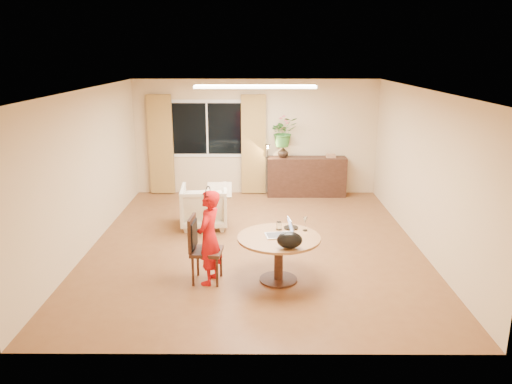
% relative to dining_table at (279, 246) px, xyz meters
% --- Properties ---
extents(floor, '(6.50, 6.50, 0.00)m').
position_rel_dining_table_xyz_m(floor, '(-0.35, 1.42, -0.53)').
color(floor, brown).
rests_on(floor, ground).
extents(ceiling, '(6.50, 6.50, 0.00)m').
position_rel_dining_table_xyz_m(ceiling, '(-0.35, 1.42, 2.07)').
color(ceiling, white).
rests_on(ceiling, wall_back).
extents(wall_back, '(5.50, 0.00, 5.50)m').
position_rel_dining_table_xyz_m(wall_back, '(-0.35, 4.67, 0.77)').
color(wall_back, '#D6BB8B').
rests_on(wall_back, floor).
extents(wall_left, '(0.00, 6.50, 6.50)m').
position_rel_dining_table_xyz_m(wall_left, '(-3.10, 1.42, 0.77)').
color(wall_left, '#D6BB8B').
rests_on(wall_left, floor).
extents(wall_right, '(0.00, 6.50, 6.50)m').
position_rel_dining_table_xyz_m(wall_right, '(2.40, 1.42, 0.77)').
color(wall_right, '#D6BB8B').
rests_on(wall_right, floor).
extents(window, '(1.70, 0.03, 1.30)m').
position_rel_dining_table_xyz_m(window, '(-1.45, 4.65, 0.97)').
color(window, white).
rests_on(window, wall_back).
extents(curtain_left, '(0.55, 0.08, 2.25)m').
position_rel_dining_table_xyz_m(curtain_left, '(-2.50, 4.58, 0.62)').
color(curtain_left, brown).
rests_on(curtain_left, wall_back).
extents(curtain_right, '(0.55, 0.08, 2.25)m').
position_rel_dining_table_xyz_m(curtain_right, '(-0.40, 4.58, 0.62)').
color(curtain_right, brown).
rests_on(curtain_right, wall_back).
extents(ceiling_panel, '(2.20, 0.35, 0.05)m').
position_rel_dining_table_xyz_m(ceiling_panel, '(-0.35, 2.62, 2.04)').
color(ceiling_panel, white).
rests_on(ceiling_panel, ceiling).
extents(dining_table, '(1.18, 1.18, 0.67)m').
position_rel_dining_table_xyz_m(dining_table, '(0.00, 0.00, 0.00)').
color(dining_table, brown).
rests_on(dining_table, floor).
extents(dining_chair, '(0.50, 0.46, 0.96)m').
position_rel_dining_table_xyz_m(dining_chair, '(-1.02, -0.02, -0.04)').
color(dining_chair, black).
rests_on(dining_chair, floor).
extents(child, '(0.56, 0.45, 1.36)m').
position_rel_dining_table_xyz_m(child, '(-0.98, -0.05, 0.15)').
color(child, red).
rests_on(child, floor).
extents(laptop, '(0.43, 0.32, 0.26)m').
position_rel_dining_table_xyz_m(laptop, '(-0.00, 0.03, 0.27)').
color(laptop, '#B7B7BC').
rests_on(laptop, dining_table).
extents(tumbler, '(0.09, 0.09, 0.12)m').
position_rel_dining_table_xyz_m(tumbler, '(0.01, 0.29, 0.20)').
color(tumbler, white).
rests_on(tumbler, dining_table).
extents(wine_glass, '(0.09, 0.09, 0.21)m').
position_rel_dining_table_xyz_m(wine_glass, '(0.39, 0.25, 0.25)').
color(wine_glass, white).
rests_on(wine_glass, dining_table).
extents(pot_lid, '(0.23, 0.23, 0.03)m').
position_rel_dining_table_xyz_m(pot_lid, '(0.19, 0.35, 0.16)').
color(pot_lid, white).
rests_on(pot_lid, dining_table).
extents(handbag, '(0.38, 0.29, 0.23)m').
position_rel_dining_table_xyz_m(handbag, '(0.12, -0.43, 0.26)').
color(handbag, black).
rests_on(handbag, dining_table).
extents(armchair, '(0.90, 0.92, 0.79)m').
position_rel_dining_table_xyz_m(armchair, '(-1.30, 2.32, -0.13)').
color(armchair, '#C1B399').
rests_on(armchair, floor).
extents(throw, '(0.48, 0.57, 0.03)m').
position_rel_dining_table_xyz_m(throw, '(-1.01, 2.26, 0.28)').
color(throw, beige).
rests_on(throw, armchair).
extents(sideboard, '(1.77, 0.43, 0.89)m').
position_rel_dining_table_xyz_m(sideboard, '(0.80, 4.43, -0.08)').
color(sideboard, black).
rests_on(sideboard, floor).
extents(vase, '(0.30, 0.30, 0.25)m').
position_rel_dining_table_xyz_m(vase, '(0.26, 4.43, 0.48)').
color(vase, black).
rests_on(vase, sideboard).
extents(bouquet, '(0.73, 0.68, 0.66)m').
position_rel_dining_table_xyz_m(bouquet, '(0.27, 4.43, 0.94)').
color(bouquet, '#3B6F29').
rests_on(bouquet, vase).
extents(book_stack, '(0.25, 0.21, 0.09)m').
position_rel_dining_table_xyz_m(book_stack, '(1.34, 4.43, 0.40)').
color(book_stack, '#906149').
rests_on(book_stack, sideboard).
extents(desk_lamp, '(0.14, 0.14, 0.31)m').
position_rel_dining_table_xyz_m(desk_lamp, '(-0.08, 4.38, 0.52)').
color(desk_lamp, black).
rests_on(desk_lamp, sideboard).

